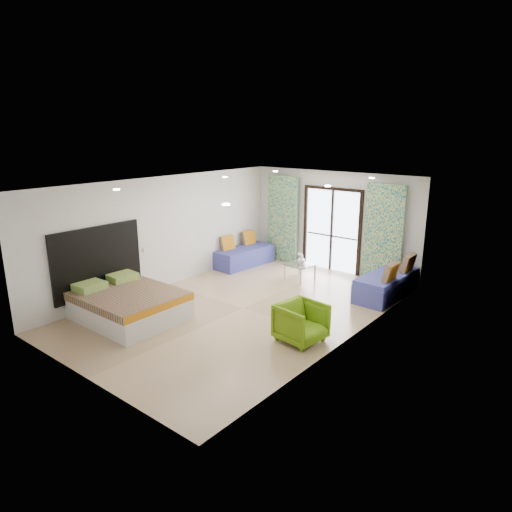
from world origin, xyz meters
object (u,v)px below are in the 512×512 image
Objects in this scene: daybed_right at (388,284)px; coffee_table at (300,266)px; bed at (128,304)px; armchair at (301,321)px; daybed_left at (244,256)px.

daybed_right is 2.28m from coffee_table.
armchair is at bearing 22.17° from bed.
daybed_right reaches higher than coffee_table.
daybed_right is 2.49× the size of armchair.
bed is at bearing 119.46° from armchair.
bed is at bearing -107.21° from coffee_table.
daybed_left is at bearing 177.32° from coffee_table.
daybed_right is (3.60, 4.58, 0.00)m from bed.
daybed_right is at bearing 6.14° from daybed_left.
daybed_right is at bearing 51.87° from bed.
daybed_right reaches higher than bed.
coffee_table is (-2.26, -0.27, 0.07)m from daybed_right.
coffee_table is at bearing 1.08° from daybed_left.
daybed_left reaches higher than bed.
daybed_left is at bearing 59.81° from armchair.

